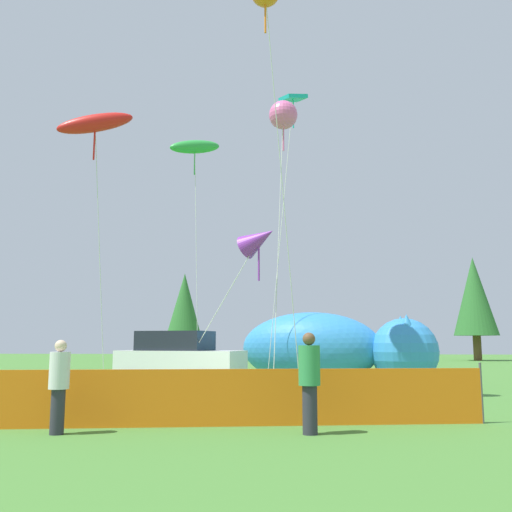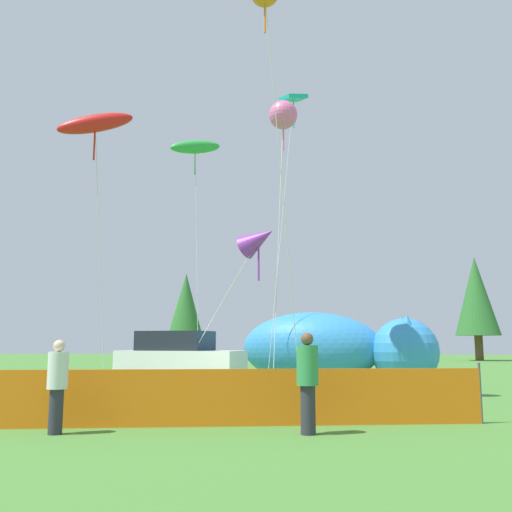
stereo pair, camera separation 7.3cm
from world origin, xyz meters
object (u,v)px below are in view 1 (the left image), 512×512
object	(u,v)px
kite_red_lizard	(95,124)
inflatable_cat	(332,351)
kite_teal_diamond	(293,105)
spectator_in_white_shirt	(59,382)
kite_purple_delta	(259,240)
spectator_in_black_shirt	(309,378)
parked_car	(179,362)
kite_pink_octopus	(283,116)
folding_chair	(295,388)
kite_green_fish	(195,148)

from	to	relation	value
kite_red_lizard	inflatable_cat	bearing A→B (deg)	28.56
kite_teal_diamond	spectator_in_white_shirt	bearing A→B (deg)	-108.63
spectator_in_white_shirt	kite_purple_delta	size ratio (longest dim) A/B	0.31
spectator_in_black_shirt	kite_teal_diamond	xyz separation A→B (m)	(-0.34, 11.94, 10.34)
parked_car	kite_purple_delta	distance (m)	4.84
inflatable_cat	spectator_in_black_shirt	xyz separation A→B (m)	(-1.10, -12.12, -0.31)
spectator_in_black_shirt	kite_purple_delta	distance (m)	8.08
inflatable_cat	kite_pink_octopus	bearing A→B (deg)	-101.58
spectator_in_black_shirt	spectator_in_white_shirt	distance (m)	4.48
folding_chair	spectator_in_black_shirt	size ratio (longest dim) A/B	0.50
folding_chair	spectator_in_black_shirt	bearing A→B (deg)	-61.34
parked_car	kite_purple_delta	size ratio (longest dim) A/B	0.81
kite_teal_diamond	kite_green_fish	size ratio (longest dim) A/B	1.09
kite_purple_delta	kite_teal_diamond	bearing A→B (deg)	77.86
parked_car	inflatable_cat	distance (m)	6.45
spectator_in_white_shirt	kite_green_fish	size ratio (longest dim) A/B	0.15
folding_chair	kite_pink_octopus	size ratio (longest dim) A/B	0.09
spectator_in_black_shirt	kite_green_fish	size ratio (longest dim) A/B	0.16
kite_pink_octopus	parked_car	bearing A→B (deg)	-177.43
parked_car	kite_pink_octopus	xyz separation A→B (m)	(3.46, 0.16, 8.44)
spectator_in_white_shirt	kite_purple_delta	bearing A→B (deg)	67.24
kite_green_fish	kite_pink_octopus	world-z (taller)	kite_green_fish
inflatable_cat	spectator_in_white_shirt	xyz separation A→B (m)	(-5.57, -12.45, -0.38)
kite_green_fish	kite_teal_diamond	bearing A→B (deg)	-24.75
spectator_in_black_shirt	kite_purple_delta	bearing A→B (deg)	101.33
kite_pink_octopus	spectator_in_black_shirt	bearing A→B (deg)	-85.66
kite_green_fish	kite_purple_delta	world-z (taller)	kite_green_fish
inflatable_cat	kite_pink_octopus	size ratio (longest dim) A/B	0.78
spectator_in_white_shirt	kite_red_lizard	world-z (taller)	kite_red_lizard
folding_chair	kite_pink_octopus	world-z (taller)	kite_pink_octopus
folding_chair	kite_red_lizard	size ratio (longest dim) A/B	0.09
spectator_in_black_shirt	spectator_in_white_shirt	bearing A→B (deg)	-175.85
folding_chair	kite_teal_diamond	size ratio (longest dim) A/B	0.08
inflatable_cat	kite_red_lizard	size ratio (longest dim) A/B	0.80
kite_red_lizard	kite_pink_octopus	size ratio (longest dim) A/B	0.97
kite_pink_octopus	folding_chair	bearing A→B (deg)	-85.79
kite_green_fish	kite_red_lizard	distance (m)	6.83
inflatable_cat	spectator_in_black_shirt	world-z (taller)	inflatable_cat
parked_car	kite_teal_diamond	bearing A→B (deg)	57.68
folding_chair	kite_teal_diamond	distance (m)	13.52
kite_red_lizard	kite_purple_delta	distance (m)	7.09
inflatable_cat	kite_purple_delta	size ratio (longest dim) A/B	1.44
folding_chair	inflatable_cat	distance (m)	8.46
inflatable_cat	kite_pink_octopus	distance (m)	9.08
inflatable_cat	spectator_in_black_shirt	distance (m)	12.18
kite_teal_diamond	inflatable_cat	bearing A→B (deg)	7.35
parked_car	spectator_in_black_shirt	bearing A→B (deg)	-49.85
spectator_in_black_shirt	spectator_in_white_shirt	xyz separation A→B (m)	(-4.47, -0.32, -0.07)
spectator_in_black_shirt	inflatable_cat	bearing A→B (deg)	84.81
inflatable_cat	folding_chair	bearing A→B (deg)	-85.54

